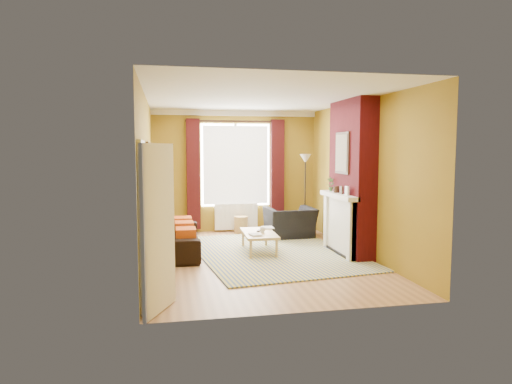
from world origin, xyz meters
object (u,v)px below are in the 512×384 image
(coffee_table, at_px, (259,234))
(wicker_stool, at_px, (241,225))
(armchair, at_px, (290,223))
(sofa, at_px, (176,237))
(floor_lamp, at_px, (305,171))

(coffee_table, height_order, wicker_stool, wicker_stool)
(armchair, distance_m, coffee_table, 1.59)
(sofa, distance_m, floor_lamp, 3.45)
(wicker_stool, relative_size, floor_lamp, 0.22)
(sofa, xyz_separation_m, wicker_stool, (1.49, 1.73, -0.11))
(armchair, relative_size, coffee_table, 0.87)
(floor_lamp, bearing_deg, coffee_table, -129.84)
(sofa, xyz_separation_m, coffee_table, (1.51, -0.25, 0.03))
(sofa, xyz_separation_m, armchair, (2.46, 1.02, 0.02))
(sofa, distance_m, coffee_table, 1.53)
(sofa, height_order, floor_lamp, floor_lamp)
(armchair, height_order, coffee_table, armchair)
(sofa, height_order, wicker_stool, sofa)
(sofa, relative_size, coffee_table, 1.81)
(armchair, bearing_deg, coffee_table, 50.57)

